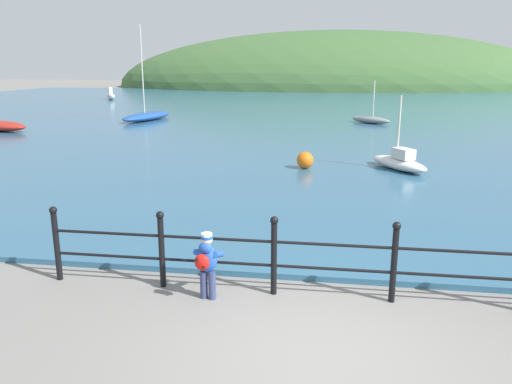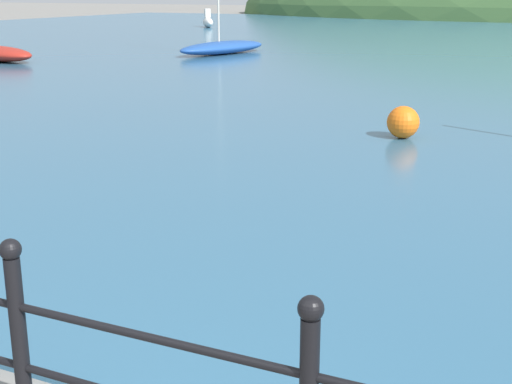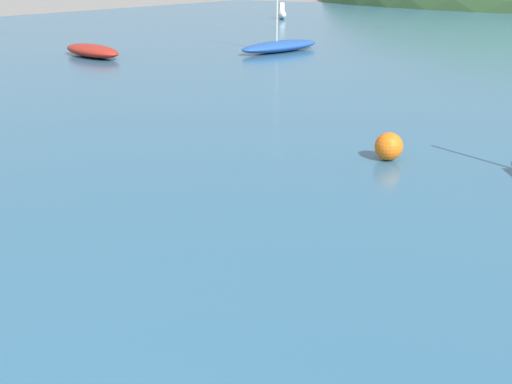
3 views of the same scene
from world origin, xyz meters
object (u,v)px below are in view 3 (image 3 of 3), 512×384
at_px(boat_white_sailboat, 280,46).
at_px(mooring_buoy, 389,146).
at_px(boat_far_right, 282,14).
at_px(boat_blue_hull, 92,51).

height_order(boat_white_sailboat, mooring_buoy, boat_white_sailboat).
height_order(boat_far_right, mooring_buoy, boat_far_right).
bearing_deg(boat_far_right, boat_white_sailboat, -59.44).
distance_m(boat_white_sailboat, mooring_buoy, 16.16).
bearing_deg(boat_far_right, boat_blue_hull, -79.77).
xyz_separation_m(boat_blue_hull, boat_white_sailboat, (5.69, 5.71, 0.01)).
bearing_deg(boat_blue_hull, boat_far_right, 100.23).
distance_m(boat_white_sailboat, boat_far_right, 19.03).
bearing_deg(mooring_buoy, boat_far_right, 124.11).
relative_size(boat_white_sailboat, mooring_buoy, 10.10).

